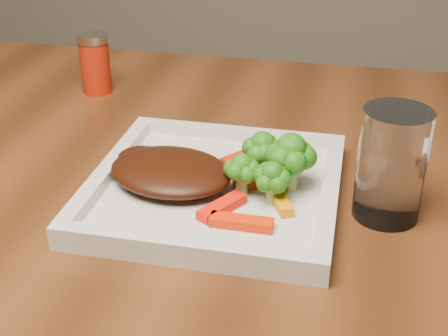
% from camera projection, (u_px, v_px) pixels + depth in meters
% --- Properties ---
extents(plate, '(0.27, 0.27, 0.01)m').
position_uv_depth(plate, '(215.00, 191.00, 0.70)').
color(plate, silver).
rests_on(plate, dining_table).
extents(steak, '(0.16, 0.13, 0.03)m').
position_uv_depth(steak, '(171.00, 171.00, 0.69)').
color(steak, '#3A1508').
rests_on(steak, plate).
extents(broccoli_0, '(0.07, 0.07, 0.07)m').
position_uv_depth(broccoli_0, '(262.00, 148.00, 0.70)').
color(broccoli_0, '#326611').
rests_on(broccoli_0, plate).
extents(broccoli_1, '(0.08, 0.08, 0.06)m').
position_uv_depth(broccoli_1, '(290.00, 163.00, 0.67)').
color(broccoli_1, '#2B5F0F').
rests_on(broccoli_1, plate).
extents(broccoli_2, '(0.05, 0.05, 0.06)m').
position_uv_depth(broccoli_2, '(272.00, 178.00, 0.65)').
color(broccoli_2, '#246A11').
rests_on(broccoli_2, plate).
extents(broccoli_3, '(0.06, 0.06, 0.06)m').
position_uv_depth(broccoli_3, '(242.00, 169.00, 0.66)').
color(broccoli_3, '#357413').
rests_on(broccoli_3, plate).
extents(carrot_0, '(0.06, 0.02, 0.01)m').
position_uv_depth(carrot_0, '(242.00, 222.00, 0.62)').
color(carrot_0, red).
rests_on(carrot_0, plate).
extents(carrot_2, '(0.05, 0.06, 0.01)m').
position_uv_depth(carrot_2, '(222.00, 207.00, 0.65)').
color(carrot_2, '#F91704').
rests_on(carrot_2, plate).
extents(carrot_4, '(0.04, 0.05, 0.01)m').
position_uv_depth(carrot_4, '(241.00, 158.00, 0.74)').
color(carrot_4, '#F11703').
rests_on(carrot_4, plate).
extents(carrot_5, '(0.03, 0.05, 0.01)m').
position_uv_depth(carrot_5, '(280.00, 201.00, 0.66)').
color(carrot_5, orange).
rests_on(carrot_5, plate).
extents(carrot_6, '(0.06, 0.05, 0.01)m').
position_uv_depth(carrot_6, '(262.00, 180.00, 0.69)').
color(carrot_6, '#D23A03').
rests_on(carrot_6, plate).
extents(spice_shaker, '(0.05, 0.05, 0.09)m').
position_uv_depth(spice_shaker, '(95.00, 64.00, 0.95)').
color(spice_shaker, '#A21C09').
rests_on(spice_shaker, dining_table).
extents(drinking_glass, '(0.08, 0.08, 0.12)m').
position_uv_depth(drinking_glass, '(392.00, 165.00, 0.64)').
color(drinking_glass, silver).
rests_on(drinking_glass, dining_table).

